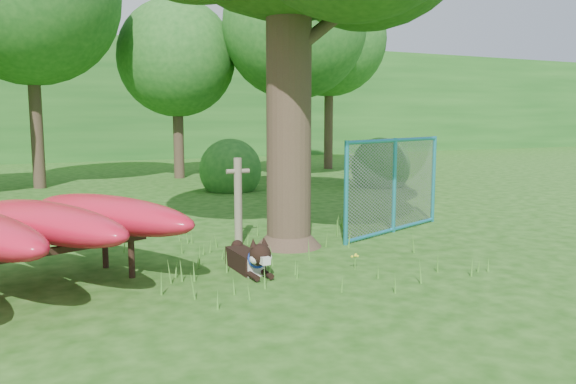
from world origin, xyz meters
name	(u,v)px	position (x,y,z in m)	size (l,w,h in m)	color
ground	(313,279)	(0.00, 0.00, 0.00)	(80.00, 80.00, 0.00)	#19470E
wooden_post	(238,199)	(-0.16, 2.40, 0.76)	(0.39, 0.14, 1.44)	#6B6350
kayak_rack	(12,227)	(-3.51, 0.96, 0.82)	(4.38, 3.93, 1.07)	black
husky_dog	(250,259)	(-0.63, 0.64, 0.20)	(0.33, 1.26, 0.56)	black
fence_section	(394,185)	(2.77, 2.10, 0.87)	(2.78, 1.17, 2.89)	teal
wildflower_clump	(355,257)	(0.76, 0.19, 0.18)	(0.10, 0.09, 0.22)	#4A8C2D
bg_tree_c	(176,58)	(1.50, 13.00, 4.11)	(4.00, 4.00, 6.12)	#392A1F
bg_tree_d	(294,27)	(5.00, 11.00, 5.08)	(4.80, 4.80, 7.50)	#392A1F
bg_tree_e	(329,39)	(8.00, 14.00, 5.23)	(4.60, 4.60, 7.55)	#392A1F
shrub_right	(380,186)	(6.50, 8.00, 0.00)	(1.80, 1.80, 1.80)	#1F5B1D
shrub_mid	(231,191)	(2.00, 9.00, 0.00)	(1.80, 1.80, 1.80)	#1F5B1D
wooded_hillside	(87,102)	(0.00, 28.00, 3.00)	(80.00, 12.00, 6.00)	#1F5B1D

